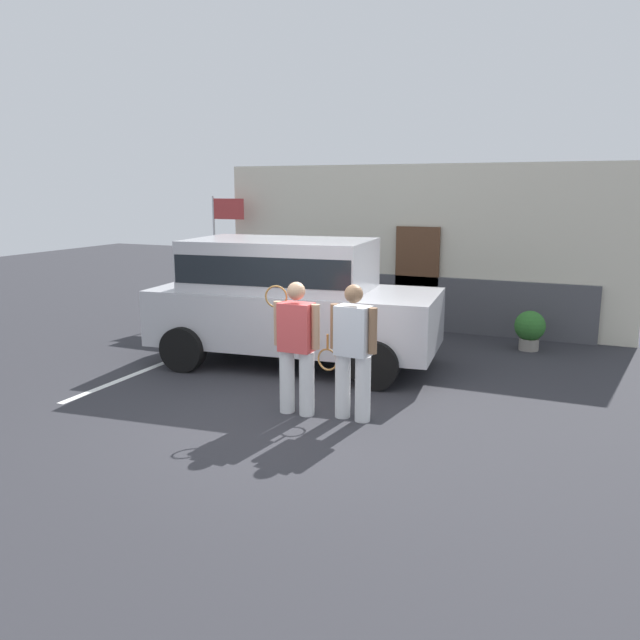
% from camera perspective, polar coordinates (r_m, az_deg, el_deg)
% --- Properties ---
extents(ground_plane, '(40.00, 40.00, 0.00)m').
position_cam_1_polar(ground_plane, '(8.19, -3.18, -8.80)').
color(ground_plane, '#2D2D33').
extents(parking_stripe_0, '(0.12, 4.40, 0.01)m').
position_cam_1_polar(parking_stripe_0, '(10.98, -13.89, -3.79)').
color(parking_stripe_0, silver).
rests_on(parking_stripe_0, ground_plane).
extents(house_frontage, '(8.45, 0.40, 3.33)m').
position_cam_1_polar(house_frontage, '(13.39, 8.58, 5.96)').
color(house_frontage, beige).
rests_on(house_frontage, ground_plane).
extents(parked_suv, '(4.78, 2.56, 2.05)m').
position_cam_1_polar(parked_suv, '(10.47, -2.77, 2.21)').
color(parked_suv, '#B7B7BC').
rests_on(parked_suv, ground_plane).
extents(tennis_player_man, '(0.77, 0.27, 1.72)m').
position_cam_1_polar(tennis_player_man, '(8.14, -2.12, -2.31)').
color(tennis_player_man, white).
rests_on(tennis_player_man, ground_plane).
extents(tennis_player_woman, '(0.88, 0.31, 1.71)m').
position_cam_1_polar(tennis_player_woman, '(7.95, 2.92, -2.73)').
color(tennis_player_woman, white).
rests_on(tennis_player_woman, ground_plane).
extents(potted_plant_by_porch, '(0.54, 0.54, 0.72)m').
position_cam_1_polar(potted_plant_by_porch, '(12.07, 18.13, -0.72)').
color(potted_plant_by_porch, gray).
rests_on(potted_plant_by_porch, ground_plane).
extents(flag_pole, '(0.80, 0.05, 2.68)m').
position_cam_1_polar(flag_pole, '(14.60, -8.72, 7.65)').
color(flag_pole, silver).
rests_on(flag_pole, ground_plane).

